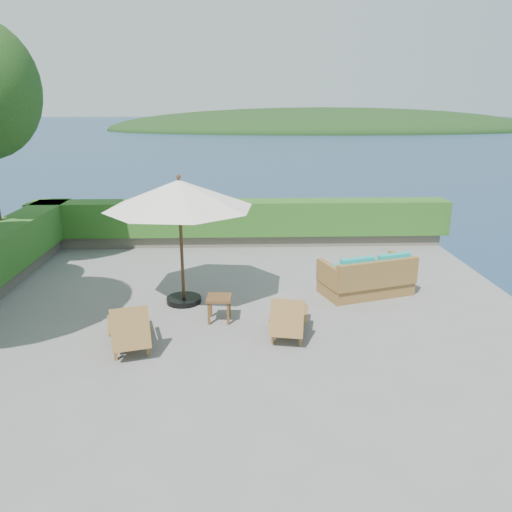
{
  "coord_description": "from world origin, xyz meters",
  "views": [
    {
      "loc": [
        -0.03,
        -9.01,
        4.09
      ],
      "look_at": [
        0.3,
        0.8,
        1.1
      ],
      "focal_mm": 35.0,
      "sensor_mm": 36.0,
      "label": 1
    }
  ],
  "objects_px": {
    "lounge_right": "(289,317)",
    "wicker_loveseat": "(367,278)",
    "lounge_left": "(129,327)",
    "patio_umbrella": "(179,196)",
    "side_table": "(219,301)"
  },
  "relations": [
    {
      "from": "lounge_right",
      "to": "wicker_loveseat",
      "type": "xyz_separation_m",
      "value": [
        1.95,
        1.99,
        0.03
      ]
    },
    {
      "from": "lounge_left",
      "to": "wicker_loveseat",
      "type": "relative_size",
      "value": 0.75
    },
    {
      "from": "patio_umbrella",
      "to": "side_table",
      "type": "bearing_deg",
      "value": -50.54
    },
    {
      "from": "wicker_loveseat",
      "to": "patio_umbrella",
      "type": "bearing_deg",
      "value": 167.32
    },
    {
      "from": "lounge_left",
      "to": "lounge_right",
      "type": "height_order",
      "value": "lounge_left"
    },
    {
      "from": "patio_umbrella",
      "to": "lounge_right",
      "type": "distance_m",
      "value": 3.32
    },
    {
      "from": "lounge_left",
      "to": "side_table",
      "type": "bearing_deg",
      "value": 18.77
    },
    {
      "from": "wicker_loveseat",
      "to": "side_table",
      "type": "bearing_deg",
      "value": -175.47
    },
    {
      "from": "lounge_left",
      "to": "patio_umbrella",
      "type": "bearing_deg",
      "value": 54.55
    },
    {
      "from": "lounge_right",
      "to": "wicker_loveseat",
      "type": "bearing_deg",
      "value": 56.28
    },
    {
      "from": "lounge_right",
      "to": "side_table",
      "type": "xyz_separation_m",
      "value": [
        -1.3,
        0.66,
        0.07
      ]
    },
    {
      "from": "wicker_loveseat",
      "to": "lounge_left",
      "type": "bearing_deg",
      "value": -171.25
    },
    {
      "from": "lounge_left",
      "to": "wicker_loveseat",
      "type": "bearing_deg",
      "value": 10.76
    },
    {
      "from": "patio_umbrella",
      "to": "side_table",
      "type": "height_order",
      "value": "patio_umbrella"
    },
    {
      "from": "side_table",
      "to": "lounge_right",
      "type": "bearing_deg",
      "value": -27.02
    }
  ]
}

